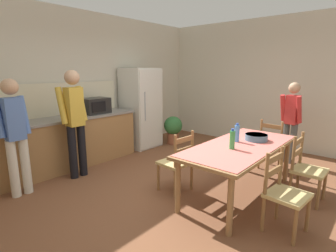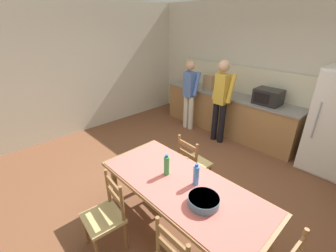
# 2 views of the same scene
# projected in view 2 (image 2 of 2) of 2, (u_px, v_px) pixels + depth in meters

# --- Properties ---
(ground_plane) EXTENTS (8.32, 8.32, 0.00)m
(ground_plane) POSITION_uv_depth(u_px,v_px,m) (188.00, 189.00, 3.59)
(ground_plane) COLOR brown
(wall_back) EXTENTS (6.52, 0.12, 2.90)m
(wall_back) POSITION_uv_depth(u_px,v_px,m) (277.00, 74.00, 4.63)
(wall_back) COLOR beige
(wall_back) RESTS_ON ground
(wall_left) EXTENTS (0.12, 5.20, 2.90)m
(wall_left) POSITION_uv_depth(u_px,v_px,m) (84.00, 69.00, 5.13)
(wall_left) COLOR beige
(wall_left) RESTS_ON ground
(kitchen_counter) EXTENTS (3.28, 0.66, 0.93)m
(kitchen_counter) POSITION_uv_depth(u_px,v_px,m) (226.00, 113.00, 5.32)
(kitchen_counter) COLOR #9E7042
(kitchen_counter) RESTS_ON ground
(counter_splashback) EXTENTS (3.24, 0.03, 0.60)m
(counter_splashback) POSITION_uv_depth(u_px,v_px,m) (237.00, 79.00, 5.19)
(counter_splashback) COLOR beige
(counter_splashback) RESTS_ON kitchen_counter
(refrigerator) EXTENTS (0.73, 0.73, 1.80)m
(refrigerator) POSITION_uv_depth(u_px,v_px,m) (336.00, 123.00, 3.72)
(refrigerator) COLOR silver
(refrigerator) RESTS_ON ground
(microwave) EXTENTS (0.50, 0.39, 0.30)m
(microwave) POSITION_uv_depth(u_px,v_px,m) (268.00, 97.00, 4.45)
(microwave) COLOR black
(microwave) RESTS_ON kitchen_counter
(paper_bag) EXTENTS (0.24, 0.16, 0.36)m
(paper_bag) POSITION_uv_depth(u_px,v_px,m) (209.00, 82.00, 5.39)
(paper_bag) COLOR tan
(paper_bag) RESTS_ON kitchen_counter
(dining_table) EXTENTS (2.08, 0.92, 0.75)m
(dining_table) POSITION_uv_depth(u_px,v_px,m) (182.00, 189.00, 2.59)
(dining_table) COLOR olive
(dining_table) RESTS_ON ground
(bottle_near_centre) EXTENTS (0.07, 0.07, 0.27)m
(bottle_near_centre) POSITION_uv_depth(u_px,v_px,m) (167.00, 165.00, 2.68)
(bottle_near_centre) COLOR green
(bottle_near_centre) RESTS_ON dining_table
(bottle_off_centre) EXTENTS (0.07, 0.07, 0.27)m
(bottle_off_centre) POSITION_uv_depth(u_px,v_px,m) (196.00, 175.00, 2.51)
(bottle_off_centre) COLOR #4C8ED6
(bottle_off_centre) RESTS_ON dining_table
(serving_bowl) EXTENTS (0.32, 0.32, 0.09)m
(serving_bowl) POSITION_uv_depth(u_px,v_px,m) (204.00, 200.00, 2.26)
(serving_bowl) COLOR slate
(serving_bowl) RESTS_ON dining_table
(chair_side_far_left) EXTENTS (0.45, 0.43, 0.91)m
(chair_side_far_left) POSITION_uv_depth(u_px,v_px,m) (193.00, 164.00, 3.46)
(chair_side_far_left) COLOR olive
(chair_side_far_left) RESTS_ON ground
(chair_side_near_left) EXTENTS (0.46, 0.44, 0.91)m
(chair_side_near_left) POSITION_uv_depth(u_px,v_px,m) (106.00, 216.00, 2.53)
(chair_side_near_left) COLOR olive
(chair_side_near_left) RESTS_ON ground
(person_at_sink) EXTENTS (0.41, 0.29, 1.65)m
(person_at_sink) POSITION_uv_depth(u_px,v_px,m) (189.00, 92.00, 5.28)
(person_at_sink) COLOR silver
(person_at_sink) RESTS_ON ground
(person_at_counter) EXTENTS (0.44, 0.30, 1.76)m
(person_at_counter) POSITION_uv_depth(u_px,v_px,m) (221.00, 98.00, 4.66)
(person_at_counter) COLOR black
(person_at_counter) RESTS_ON ground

